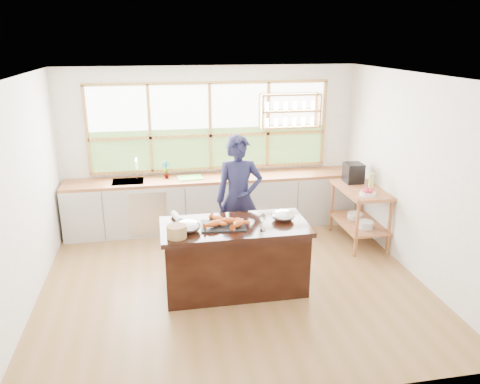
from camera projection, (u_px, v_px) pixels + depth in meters
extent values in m
plane|color=#8D5F3A|center=(232.00, 281.00, 6.33)|extent=(5.00, 5.00, 0.00)
cube|color=white|center=(210.00, 147.00, 8.00)|extent=(5.00, 0.02, 2.70)
cube|color=white|center=(277.00, 268.00, 3.80)|extent=(5.00, 0.02, 2.70)
cube|color=white|center=(22.00, 197.00, 5.48)|extent=(0.02, 4.50, 2.70)
cube|color=white|center=(414.00, 176.00, 6.33)|extent=(0.02, 4.50, 2.70)
cube|color=white|center=(231.00, 76.00, 5.48)|extent=(5.00, 4.50, 0.02)
cube|color=tan|center=(210.00, 127.00, 7.87)|extent=(4.05, 0.06, 1.50)
cube|color=silver|center=(210.00, 106.00, 7.78)|extent=(3.98, 0.01, 0.75)
cube|color=#295D1F|center=(210.00, 148.00, 8.01)|extent=(3.98, 0.01, 0.70)
cube|color=tan|center=(290.00, 94.00, 7.83)|extent=(1.00, 0.28, 0.03)
cube|color=tan|center=(290.00, 111.00, 7.91)|extent=(1.00, 0.28, 0.03)
cube|color=tan|center=(289.00, 127.00, 8.00)|extent=(1.00, 0.28, 0.03)
cube|color=tan|center=(261.00, 111.00, 7.83)|extent=(0.03, 0.28, 0.55)
cube|color=tan|center=(318.00, 110.00, 8.00)|extent=(0.03, 0.28, 0.55)
cube|color=#BCB9B2|center=(214.00, 203.00, 8.01)|extent=(4.90, 0.62, 0.85)
cube|color=silver|center=(148.00, 214.00, 7.52)|extent=(0.60, 0.01, 0.72)
cube|color=#A5613C|center=(213.00, 178.00, 7.87)|extent=(4.90, 0.62, 0.05)
cube|color=silver|center=(128.00, 186.00, 7.64)|extent=(0.50, 0.42, 0.16)
cube|color=#A5613C|center=(389.00, 226.00, 6.98)|extent=(0.04, 0.04, 0.90)
cube|color=#A5613C|center=(361.00, 204.00, 7.91)|extent=(0.04, 0.04, 0.90)
cube|color=#A5613C|center=(357.00, 229.00, 6.89)|extent=(0.04, 0.04, 0.90)
cube|color=#A5613C|center=(332.00, 206.00, 7.82)|extent=(0.04, 0.04, 0.90)
cube|color=#A5613C|center=(358.00, 223.00, 7.44)|extent=(0.62, 1.10, 0.03)
cube|color=#A5613C|center=(361.00, 190.00, 7.27)|extent=(0.62, 1.10, 0.05)
cylinder|color=silver|center=(366.00, 225.00, 7.19)|extent=(0.24, 0.24, 0.11)
cylinder|color=silver|center=(355.00, 216.00, 7.56)|extent=(0.24, 0.24, 0.09)
cube|color=black|center=(235.00, 259.00, 6.01)|extent=(1.77, 0.82, 0.84)
cube|color=black|center=(235.00, 227.00, 5.87)|extent=(1.85, 0.90, 0.06)
imported|color=#171837|center=(239.00, 199.00, 6.71)|extent=(0.70, 0.49, 1.85)
imported|color=slate|center=(166.00, 170.00, 7.73)|extent=(0.18, 0.15, 0.29)
cube|color=#57C648|center=(190.00, 178.00, 7.79)|extent=(0.42, 0.33, 0.01)
cube|color=black|center=(353.00, 173.00, 7.52)|extent=(0.28, 0.30, 0.31)
cylinder|color=#9EB04D|center=(371.00, 183.00, 7.03)|extent=(0.08, 0.08, 0.30)
cylinder|color=silver|center=(368.00, 194.00, 6.94)|extent=(0.24, 0.24, 0.05)
sphere|color=red|center=(371.00, 190.00, 6.93)|extent=(0.07, 0.07, 0.07)
sphere|color=red|center=(368.00, 189.00, 6.97)|extent=(0.07, 0.07, 0.07)
sphere|color=red|center=(365.00, 190.00, 6.94)|extent=(0.07, 0.07, 0.07)
sphere|color=red|center=(366.00, 191.00, 6.89)|extent=(0.07, 0.07, 0.07)
sphere|color=red|center=(370.00, 191.00, 6.88)|extent=(0.07, 0.07, 0.07)
cube|color=black|center=(223.00, 226.00, 5.81)|extent=(0.58, 0.45, 0.02)
ellipsoid|color=#D55C18|center=(214.00, 224.00, 5.73)|extent=(0.23, 0.15, 0.08)
ellipsoid|color=#D55C18|center=(229.00, 221.00, 5.82)|extent=(0.23, 0.14, 0.08)
ellipsoid|color=#D55C18|center=(239.00, 224.00, 5.73)|extent=(0.21, 0.21, 0.08)
ellipsoid|color=#D55C18|center=(218.00, 219.00, 5.90)|extent=(0.18, 0.23, 0.08)
ellipsoid|color=silver|center=(188.00, 226.00, 5.64)|extent=(0.31, 0.31, 0.15)
ellipsoid|color=silver|center=(283.00, 216.00, 5.99)|extent=(0.29, 0.29, 0.14)
cylinder|color=white|center=(263.00, 230.00, 5.68)|extent=(0.06, 0.06, 0.01)
cylinder|color=white|center=(263.00, 225.00, 5.66)|extent=(0.01, 0.01, 0.13)
ellipsoid|color=white|center=(263.00, 218.00, 5.63)|extent=(0.08, 0.08, 0.10)
cylinder|color=#A68751|center=(177.00, 232.00, 5.46)|extent=(0.23, 0.23, 0.15)
cylinder|color=white|center=(177.00, 217.00, 6.00)|extent=(0.15, 0.31, 0.08)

